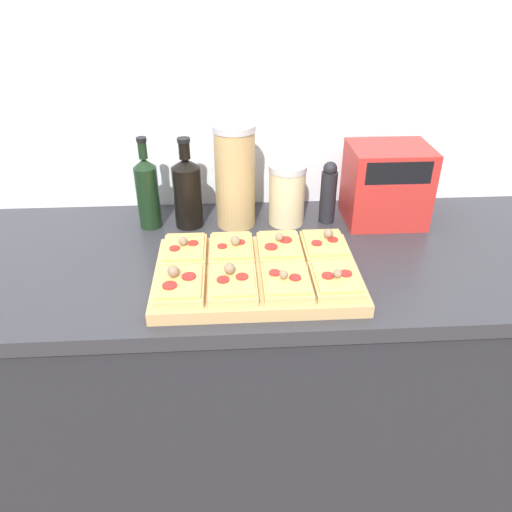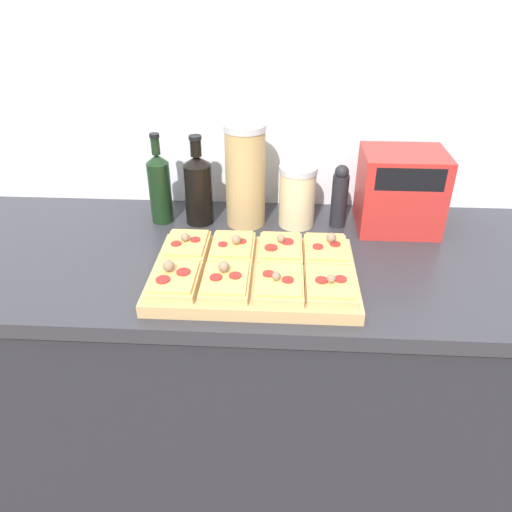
{
  "view_description": "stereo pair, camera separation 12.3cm",
  "coord_description": "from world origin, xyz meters",
  "px_view_note": "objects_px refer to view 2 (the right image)",
  "views": [
    {
      "loc": [
        -0.13,
        -0.83,
        1.6
      ],
      "look_at": [
        -0.06,
        0.22,
        0.97
      ],
      "focal_mm": 35.0,
      "sensor_mm": 36.0,
      "label": 1
    },
    {
      "loc": [
        -0.0,
        -0.83,
        1.6
      ],
      "look_at": [
        -0.06,
        0.22,
        0.97
      ],
      "focal_mm": 35.0,
      "sensor_mm": 36.0,
      "label": 2
    }
  ],
  "objects_px": {
    "grain_jar_tall": "(247,176)",
    "grain_jar_short": "(298,196)",
    "wine_bottle": "(199,188)",
    "toaster_oven": "(401,191)",
    "cutting_board": "(255,275)",
    "pepper_mill": "(341,197)",
    "olive_oil_bottle": "(161,187)"
  },
  "relations": [
    {
      "from": "grain_jar_tall",
      "to": "grain_jar_short",
      "type": "bearing_deg",
      "value": 0.0
    },
    {
      "from": "wine_bottle",
      "to": "toaster_oven",
      "type": "bearing_deg",
      "value": -0.08
    },
    {
      "from": "cutting_board",
      "to": "toaster_oven",
      "type": "xyz_separation_m",
      "value": [
        0.4,
        0.31,
        0.1
      ]
    },
    {
      "from": "cutting_board",
      "to": "wine_bottle",
      "type": "height_order",
      "value": "wine_bottle"
    },
    {
      "from": "pepper_mill",
      "to": "toaster_oven",
      "type": "xyz_separation_m",
      "value": [
        0.17,
        -0.0,
        0.02
      ]
    },
    {
      "from": "olive_oil_bottle",
      "to": "grain_jar_tall",
      "type": "xyz_separation_m",
      "value": [
        0.25,
        0.0,
        0.04
      ]
    },
    {
      "from": "grain_jar_tall",
      "to": "grain_jar_short",
      "type": "distance_m",
      "value": 0.16
    },
    {
      "from": "toaster_oven",
      "to": "cutting_board",
      "type": "bearing_deg",
      "value": -142.2
    },
    {
      "from": "olive_oil_bottle",
      "to": "grain_jar_short",
      "type": "bearing_deg",
      "value": 0.0
    },
    {
      "from": "olive_oil_bottle",
      "to": "grain_jar_tall",
      "type": "bearing_deg",
      "value": 0.0
    },
    {
      "from": "wine_bottle",
      "to": "toaster_oven",
      "type": "relative_size",
      "value": 1.05
    },
    {
      "from": "cutting_board",
      "to": "grain_jar_tall",
      "type": "height_order",
      "value": "grain_jar_tall"
    },
    {
      "from": "grain_jar_tall",
      "to": "pepper_mill",
      "type": "bearing_deg",
      "value": 0.0
    },
    {
      "from": "olive_oil_bottle",
      "to": "toaster_oven",
      "type": "relative_size",
      "value": 1.06
    },
    {
      "from": "cutting_board",
      "to": "grain_jar_short",
      "type": "distance_m",
      "value": 0.34
    },
    {
      "from": "grain_jar_tall",
      "to": "pepper_mill",
      "type": "height_order",
      "value": "grain_jar_tall"
    },
    {
      "from": "olive_oil_bottle",
      "to": "cutting_board",
      "type": "bearing_deg",
      "value": -46.48
    },
    {
      "from": "wine_bottle",
      "to": "olive_oil_bottle",
      "type": "bearing_deg",
      "value": 180.0
    },
    {
      "from": "cutting_board",
      "to": "olive_oil_bottle",
      "type": "bearing_deg",
      "value": 133.52
    },
    {
      "from": "olive_oil_bottle",
      "to": "grain_jar_short",
      "type": "xyz_separation_m",
      "value": [
        0.4,
        0.0,
        -0.02
      ]
    },
    {
      "from": "cutting_board",
      "to": "grain_jar_tall",
      "type": "relative_size",
      "value": 1.66
    },
    {
      "from": "cutting_board",
      "to": "olive_oil_bottle",
      "type": "distance_m",
      "value": 0.44
    },
    {
      "from": "olive_oil_bottle",
      "to": "grain_jar_tall",
      "type": "relative_size",
      "value": 0.9
    },
    {
      "from": "grain_jar_short",
      "to": "pepper_mill",
      "type": "height_order",
      "value": "pepper_mill"
    },
    {
      "from": "grain_jar_short",
      "to": "pepper_mill",
      "type": "relative_size",
      "value": 0.96
    },
    {
      "from": "wine_bottle",
      "to": "pepper_mill",
      "type": "distance_m",
      "value": 0.41
    },
    {
      "from": "wine_bottle",
      "to": "pepper_mill",
      "type": "bearing_deg",
      "value": 0.0
    },
    {
      "from": "wine_bottle",
      "to": "grain_jar_short",
      "type": "distance_m",
      "value": 0.29
    },
    {
      "from": "olive_oil_bottle",
      "to": "wine_bottle",
      "type": "height_order",
      "value": "olive_oil_bottle"
    },
    {
      "from": "toaster_oven",
      "to": "grain_jar_short",
      "type": "bearing_deg",
      "value": 179.83
    },
    {
      "from": "cutting_board",
      "to": "toaster_oven",
      "type": "distance_m",
      "value": 0.51
    },
    {
      "from": "grain_jar_short",
      "to": "olive_oil_bottle",
      "type": "bearing_deg",
      "value": 180.0
    }
  ]
}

